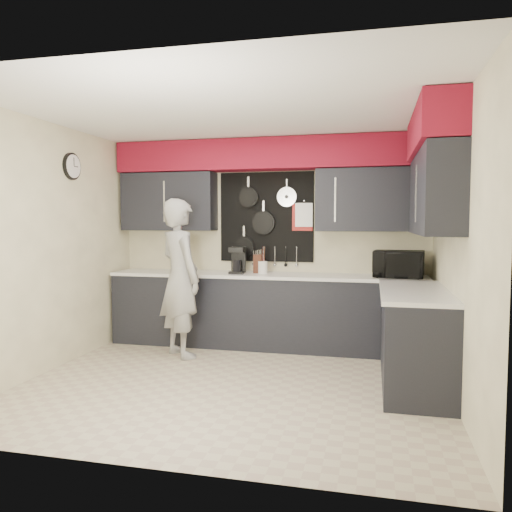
% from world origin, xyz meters
% --- Properties ---
extents(ground, '(4.00, 4.00, 0.00)m').
position_xyz_m(ground, '(0.00, 0.00, 0.00)').
color(ground, '#BFB494').
rests_on(ground, ground).
extents(back_wall_assembly, '(4.00, 0.36, 2.60)m').
position_xyz_m(back_wall_assembly, '(0.01, 1.60, 2.01)').
color(back_wall_assembly, '#F4EABC').
rests_on(back_wall_assembly, ground).
extents(right_wall_assembly, '(0.36, 3.50, 2.60)m').
position_xyz_m(right_wall_assembly, '(1.85, 0.26, 1.94)').
color(right_wall_assembly, '#F4EABC').
rests_on(right_wall_assembly, ground).
extents(left_wall_assembly, '(0.05, 3.50, 2.60)m').
position_xyz_m(left_wall_assembly, '(-1.99, 0.02, 1.33)').
color(left_wall_assembly, '#F4EABC').
rests_on(left_wall_assembly, ground).
extents(base_cabinets, '(3.95, 2.20, 0.92)m').
position_xyz_m(base_cabinets, '(0.49, 1.13, 0.46)').
color(base_cabinets, black).
rests_on(base_cabinets, ground).
extents(microwave, '(0.60, 0.44, 0.31)m').
position_xyz_m(microwave, '(1.59, 1.41, 1.07)').
color(microwave, black).
rests_on(microwave, base_cabinets).
extents(knife_block, '(0.12, 0.12, 0.23)m').
position_xyz_m(knife_block, '(-0.10, 1.50, 1.04)').
color(knife_block, '#351710').
rests_on(knife_block, base_cabinets).
extents(utensil_crock, '(0.12, 0.12, 0.15)m').
position_xyz_m(utensil_crock, '(-0.04, 1.47, 1.00)').
color(utensil_crock, white).
rests_on(utensil_crock, base_cabinets).
extents(coffee_maker, '(0.20, 0.24, 0.33)m').
position_xyz_m(coffee_maker, '(-0.35, 1.40, 1.09)').
color(coffee_maker, black).
rests_on(coffee_maker, base_cabinets).
extents(person, '(0.79, 0.77, 1.83)m').
position_xyz_m(person, '(-0.87, 0.81, 0.91)').
color(person, '#9B9B99').
rests_on(person, ground).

